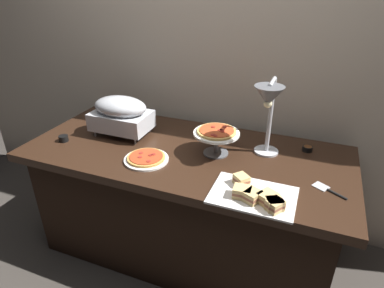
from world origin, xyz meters
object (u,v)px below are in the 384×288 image
at_px(chafing_dish, 121,113).
at_px(sauce_cup_near, 307,148).
at_px(sauce_cup_far, 64,138).
at_px(serving_spatula, 328,190).
at_px(sandwich_platter, 256,195).
at_px(heat_lamp, 269,103).
at_px(pizza_plate_center, 216,135).
at_px(pizza_plate_front, 146,158).

xyz_separation_m(chafing_dish, sauce_cup_near, (1.13, 0.20, -0.13)).
height_order(sauce_cup_far, serving_spatula, sauce_cup_far).
bearing_deg(sauce_cup_far, sandwich_platter, -7.08).
relative_size(heat_lamp, sauce_cup_near, 7.74).
distance_m(pizza_plate_center, serving_spatula, 0.65).
relative_size(pizza_plate_center, serving_spatula, 1.60).
height_order(pizza_plate_center, sandwich_platter, pizza_plate_center).
distance_m(sauce_cup_far, serving_spatula, 1.55).
distance_m(chafing_dish, heat_lamp, 0.93).
bearing_deg(chafing_dish, sandwich_platter, -21.83).
xyz_separation_m(heat_lamp, serving_spatula, (0.35, -0.15, -0.34)).
relative_size(sauce_cup_far, serving_spatula, 0.35).
height_order(chafing_dish, sauce_cup_near, chafing_dish).
relative_size(sauce_cup_near, sauce_cup_far, 1.02).
bearing_deg(sandwich_platter, pizza_plate_front, 168.41).
bearing_deg(sauce_cup_near, sandwich_platter, -107.88).
bearing_deg(serving_spatula, sandwich_platter, -147.74).
bearing_deg(chafing_dish, heat_lamp, -1.78).
bearing_deg(pizza_plate_front, serving_spatula, 3.92).
bearing_deg(sauce_cup_far, pizza_plate_front, -2.10).
bearing_deg(sauce_cup_far, serving_spatula, 1.61).
height_order(chafing_dish, serving_spatula, chafing_dish).
xyz_separation_m(pizza_plate_center, serving_spatula, (0.62, -0.15, -0.12)).
xyz_separation_m(heat_lamp, sauce_cup_far, (-1.20, -0.20, -0.33)).
xyz_separation_m(sauce_cup_near, serving_spatula, (0.13, -0.38, -0.01)).
distance_m(pizza_plate_front, serving_spatula, 0.95).
bearing_deg(chafing_dish, pizza_plate_center, -2.58).
xyz_separation_m(heat_lamp, pizza_plate_front, (-0.60, -0.22, -0.33)).
height_order(heat_lamp, sandwich_platter, heat_lamp).
bearing_deg(serving_spatula, sauce_cup_near, 108.31).
xyz_separation_m(pizza_plate_center, sauce_cup_far, (-0.93, -0.20, -0.10)).
height_order(sauce_cup_near, sauce_cup_far, sauce_cup_far).
height_order(sauce_cup_near, serving_spatula, sauce_cup_near).
xyz_separation_m(chafing_dish, sandwich_platter, (0.95, -0.38, -0.12)).
relative_size(pizza_plate_center, sauce_cup_far, 4.59).
height_order(pizza_plate_front, sandwich_platter, sandwich_platter).
relative_size(heat_lamp, pizza_plate_front, 1.81).
distance_m(chafing_dish, serving_spatula, 1.28).
bearing_deg(heat_lamp, pizza_plate_front, -159.98).
height_order(chafing_dish, sandwich_platter, chafing_dish).
bearing_deg(sauce_cup_near, sauce_cup_far, -163.40).
xyz_separation_m(chafing_dish, sauce_cup_far, (-0.29, -0.23, -0.12)).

